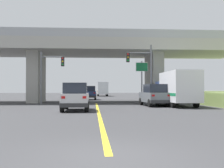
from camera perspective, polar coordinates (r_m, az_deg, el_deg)
ground at (r=33.32m, az=-3.32°, el=-3.76°), size 160.00×160.00×0.00m
overpass_bridge at (r=33.57m, az=-3.31°, el=6.40°), size 35.23×8.59×8.02m
lane_divider_stripe at (r=18.60m, az=-2.81°, el=-5.91°), size 0.20×24.15×0.01m
suv_lead at (r=20.33m, az=-7.51°, el=-2.64°), size 1.91×4.26×2.02m
suv_crossing at (r=25.75m, az=8.74°, el=-2.30°), size 2.18×4.38×2.02m
box_truck at (r=26.02m, az=13.30°, el=-0.86°), size 2.33×7.48×3.14m
sedan_oncoming at (r=40.82m, az=-4.66°, el=-1.84°), size 1.92×4.63×2.02m
traffic_signal_nearside at (r=28.34m, az=6.50°, el=3.43°), size 2.65×0.36×6.12m
traffic_signal_farside at (r=28.45m, az=-12.90°, el=2.70°), size 2.39×0.36×5.35m
highway_sign at (r=30.99m, az=6.20°, el=2.34°), size 1.37×0.17×4.71m
semi_truck_distant at (r=61.74m, az=-1.98°, el=-1.00°), size 2.33×7.19×3.08m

